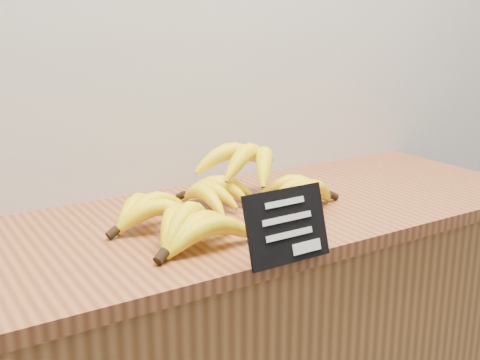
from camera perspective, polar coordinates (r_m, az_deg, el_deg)
The scene contains 3 objects.
counter_top at distance 1.32m, azimuth -1.15°, elevation -3.88°, with size 1.54×0.54×0.03m, color brown.
chalkboard_sign at distance 1.06m, azimuth 4.49°, elevation -4.37°, with size 0.17×0.01×0.13m, color black.
banana_pile at distance 1.30m, azimuth -1.51°, elevation -1.38°, with size 0.54×0.32×0.13m.
Camera 1 is at (-0.62, 1.68, 1.36)m, focal length 45.00 mm.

